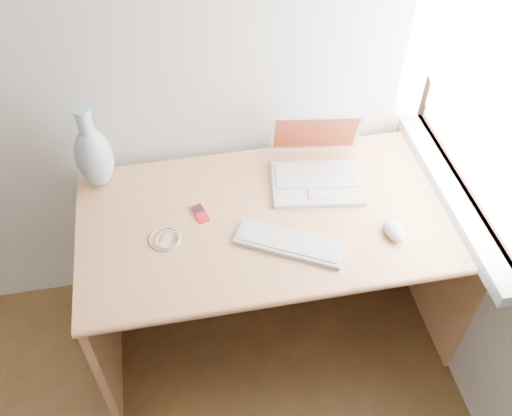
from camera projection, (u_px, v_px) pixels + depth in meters
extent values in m
cube|color=#9A9A9D|center=(452.00, 195.00, 2.14)|extent=(0.10, 0.96, 0.06)
cube|color=white|center=(493.00, 67.00, 1.72)|extent=(0.02, 0.84, 0.92)
cube|color=tan|center=(278.00, 216.00, 2.11)|extent=(1.46, 0.73, 0.03)
cube|color=tan|center=(102.00, 304.00, 2.30)|extent=(0.03, 0.69, 0.74)
cube|color=tan|center=(436.00, 253.00, 2.48)|extent=(0.03, 0.69, 0.74)
cube|color=tan|center=(260.00, 199.00, 2.54)|extent=(1.40, 0.03, 0.50)
cube|color=white|center=(317.00, 183.00, 2.19)|extent=(0.38, 0.29, 0.02)
cube|color=white|center=(317.00, 181.00, 2.18)|extent=(0.33, 0.18, 0.00)
cube|color=white|center=(312.00, 140.00, 2.19)|extent=(0.36, 0.14, 0.22)
cube|color=maroon|center=(312.00, 140.00, 2.19)|extent=(0.33, 0.12, 0.19)
cube|color=white|center=(290.00, 243.00, 1.99)|extent=(0.39, 0.28, 0.02)
cube|color=white|center=(290.00, 242.00, 1.98)|extent=(0.35, 0.25, 0.00)
ellipsoid|color=white|center=(394.00, 230.00, 2.02)|extent=(0.08, 0.12, 0.04)
cube|color=#A50B1B|center=(201.00, 213.00, 2.09)|extent=(0.06, 0.10, 0.01)
cube|color=black|center=(200.00, 213.00, 2.09)|extent=(0.04, 0.04, 0.00)
torus|color=white|center=(165.00, 239.00, 2.01)|extent=(0.12, 0.12, 0.01)
cube|color=white|center=(166.00, 241.00, 2.00)|extent=(0.06, 0.09, 0.01)
ellipsoid|color=silver|center=(94.00, 158.00, 2.11)|extent=(0.14, 0.14, 0.26)
cylinder|color=silver|center=(85.00, 123.00, 1.99)|extent=(0.06, 0.06, 0.11)
cylinder|color=#90D2E6|center=(81.00, 111.00, 1.95)|extent=(0.06, 0.06, 0.01)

